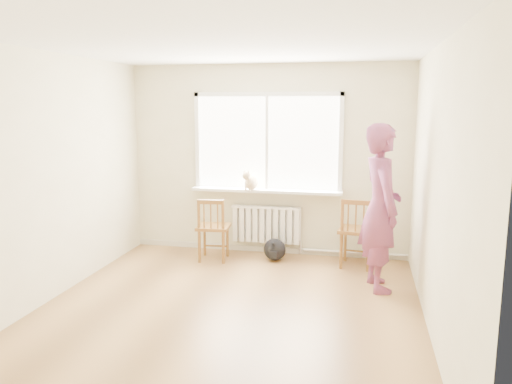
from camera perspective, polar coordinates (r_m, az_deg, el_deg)
The scene contains 13 objects.
floor at distance 5.34m, azimuth -3.39°, elevation -13.62°, with size 4.50×4.50×0.00m, color #A57743.
ceiling at distance 4.93m, azimuth -3.72°, elevation 16.53°, with size 4.50×4.50×0.00m, color white.
back_wall at distance 7.13m, azimuth 1.33°, elevation 3.63°, with size 4.00×0.01×2.70m, color beige.
window at distance 7.08m, azimuth 1.30°, elevation 6.12°, with size 2.12×0.05×1.42m.
windowsill at distance 7.08m, azimuth 1.15°, elevation 0.16°, with size 2.15×0.22×0.04m, color white.
radiator at distance 7.20m, azimuth 1.16°, elevation -3.67°, with size 1.00×0.12×0.55m.
heating_pipe at distance 7.20m, azimuth 11.08°, elevation -6.82°, with size 0.04×0.04×1.40m, color silver.
baseboard at distance 7.38m, azimuth 1.27°, elevation -6.55°, with size 4.00×0.03×0.08m, color beige.
chair_left at distance 6.90m, azimuth -4.96°, elevation -4.26°, with size 0.47×0.45×0.88m.
chair_right at distance 6.72m, azimuth 11.41°, elevation -4.59°, with size 0.51×0.49×0.93m.
person at distance 5.91m, azimuth 14.05°, elevation -1.75°, with size 0.70×0.46×1.93m, color #BF3F4F.
cat at distance 7.02m, azimuth -0.58°, elevation 1.23°, with size 0.27×0.43×0.30m.
backpack at distance 6.96m, azimuth 2.15°, elevation -6.58°, with size 0.31×0.23×0.31m, color black.
Camera 1 is at (1.32, -4.71, 2.13)m, focal length 35.00 mm.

